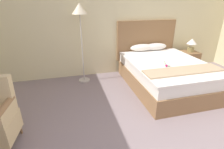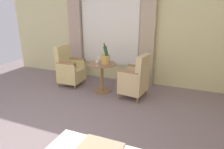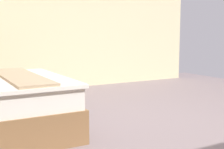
# 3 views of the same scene
# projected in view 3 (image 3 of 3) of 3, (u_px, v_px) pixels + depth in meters

# --- Properties ---
(ground_plane) EXTENTS (8.22, 8.22, 0.00)m
(ground_plane) POSITION_uv_depth(u_px,v_px,m) (161.00, 133.00, 3.60)
(ground_plane) COLOR gray
(wall_far_side) EXTENTS (0.12, 6.43, 3.10)m
(wall_far_side) POSITION_uv_depth(u_px,v_px,m) (58.00, 13.00, 6.35)
(wall_far_side) COLOR beige
(wall_far_side) RESTS_ON ground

